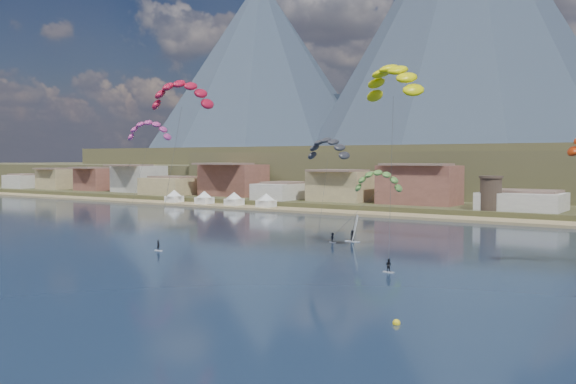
% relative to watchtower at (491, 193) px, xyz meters
% --- Properties ---
extents(ground, '(2400.00, 2400.00, 0.00)m').
position_rel_watchtower_xyz_m(ground, '(-5.00, -114.00, -6.37)').
color(ground, black).
rests_on(ground, ground).
extents(beach, '(2200.00, 12.00, 0.90)m').
position_rel_watchtower_xyz_m(beach, '(-5.00, -8.00, -6.12)').
color(beach, tan).
rests_on(beach, ground).
extents(town, '(400.00, 24.00, 12.00)m').
position_rel_watchtower_xyz_m(town, '(-45.00, 8.00, 1.63)').
color(town, beige).
rests_on(town, ground).
extents(watchtower, '(5.82, 5.82, 8.60)m').
position_rel_watchtower_xyz_m(watchtower, '(0.00, 0.00, 0.00)').
color(watchtower, '#47382D').
rests_on(watchtower, ground).
extents(beach_tents, '(43.40, 6.40, 5.00)m').
position_rel_watchtower_xyz_m(beach_tents, '(-81.25, -8.00, -2.66)').
color(beach_tents, white).
rests_on(beach_tents, ground).
extents(kitesurfer_red, '(13.89, 17.56, 31.19)m').
position_rel_watchtower_xyz_m(kitesurfer_red, '(-34.27, -73.30, 20.82)').
color(kitesurfer_red, silver).
rests_on(kitesurfer_red, ground).
extents(kitesurfer_yellow, '(12.35, 17.07, 30.49)m').
position_rel_watchtower_xyz_m(kitesurfer_yellow, '(6.56, -71.15, 20.57)').
color(kitesurfer_yellow, silver).
rests_on(kitesurfer_yellow, ground).
extents(kitesurfer_green, '(10.07, 16.63, 16.32)m').
position_rel_watchtower_xyz_m(kitesurfer_green, '(-7.02, -48.54, 4.81)').
color(kitesurfer_green, silver).
rests_on(kitesurfer_green, ground).
extents(distant_kite_pink, '(11.10, 8.60, 25.07)m').
position_rel_watchtower_xyz_m(distant_kite_pink, '(-61.76, -55.13, 15.70)').
color(distant_kite_pink, '#262626').
rests_on(distant_kite_pink, ground).
extents(distant_kite_dark, '(10.20, 6.47, 20.62)m').
position_rel_watchtower_xyz_m(distant_kite_dark, '(-17.74, -49.11, 11.19)').
color(distant_kite_dark, '#262626').
rests_on(distant_kite_dark, ground).
extents(windsurfer, '(2.72, 2.95, 4.82)m').
position_rel_watchtower_xyz_m(windsurfer, '(-6.92, -58.39, -4.84)').
color(windsurfer, silver).
rests_on(windsurfer, ground).
extents(buoy, '(0.71, 0.71, 0.71)m').
position_rel_watchtower_xyz_m(buoy, '(23.63, -106.79, -6.25)').
color(buoy, yellow).
rests_on(buoy, ground).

